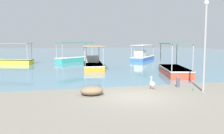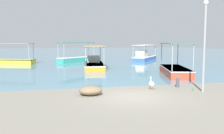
% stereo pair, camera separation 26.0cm
% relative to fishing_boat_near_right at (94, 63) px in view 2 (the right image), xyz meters
% --- Properties ---
extents(ground, '(120.00, 120.00, 0.00)m').
position_rel_fishing_boat_near_right_xyz_m(ground, '(0.02, -14.26, -0.54)').
color(ground, gray).
extents(harbor_water, '(110.00, 90.00, 0.00)m').
position_rel_fishing_boat_near_right_xyz_m(harbor_water, '(0.02, 33.74, -0.54)').
color(harbor_water, teal).
rests_on(harbor_water, ground).
extents(fishing_boat_near_right, '(2.79, 6.66, 2.49)m').
position_rel_fishing_boat_near_right_xyz_m(fishing_boat_near_right, '(0.00, 0.00, 0.00)').
color(fishing_boat_near_right, orange).
rests_on(fishing_boat_near_right, harbor_water).
extents(fishing_boat_far_left, '(6.28, 3.61, 2.69)m').
position_rel_fishing_boat_near_right_xyz_m(fishing_boat_far_left, '(-9.75, 7.51, -0.03)').
color(fishing_boat_far_left, gold).
rests_on(fishing_boat_far_left, harbor_water).
extents(fishing_boat_center, '(5.63, 6.61, 2.37)m').
position_rel_fishing_boat_near_right_xyz_m(fishing_boat_center, '(9.23, 9.33, 0.07)').
color(fishing_boat_center, '#335EB2').
rests_on(fishing_boat_center, harbor_water).
extents(fishing_boat_outer, '(3.44, 6.39, 2.81)m').
position_rel_fishing_boat_near_right_xyz_m(fishing_boat_outer, '(6.20, -6.88, -0.01)').
color(fishing_boat_outer, '#BA3F29').
rests_on(fishing_boat_outer, harbor_water).
extents(fishing_boat_far_right, '(6.01, 5.43, 2.76)m').
position_rel_fishing_boat_near_right_xyz_m(fishing_boat_far_right, '(-1.03, 9.56, -0.01)').
color(fishing_boat_far_right, teal).
rests_on(fishing_boat_far_right, harbor_water).
extents(pelican, '(0.30, 0.80, 0.80)m').
position_rel_fishing_boat_near_right_xyz_m(pelican, '(1.69, -12.70, -0.17)').
color(pelican, '#E0997A').
rests_on(pelican, ground).
extents(lamp_post, '(0.28, 0.28, 5.34)m').
position_rel_fishing_boat_near_right_xyz_m(lamp_post, '(4.42, -13.96, 2.48)').
color(lamp_post, gray).
rests_on(lamp_post, ground).
extents(mooring_bollard, '(0.24, 0.24, 0.72)m').
position_rel_fishing_boat_near_right_xyz_m(mooring_bollard, '(3.66, -12.28, -0.16)').
color(mooring_bollard, '#47474C').
rests_on(mooring_bollard, ground).
extents(net_pile, '(1.30, 1.11, 0.52)m').
position_rel_fishing_boat_near_right_xyz_m(net_pile, '(-2.21, -13.39, -0.28)').
color(net_pile, '#766249').
rests_on(net_pile, ground).
extents(glass_bottle, '(0.07, 0.07, 0.27)m').
position_rel_fishing_boat_near_right_xyz_m(glass_bottle, '(3.96, -13.65, -0.43)').
color(glass_bottle, '#3F7F4C').
rests_on(glass_bottle, ground).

